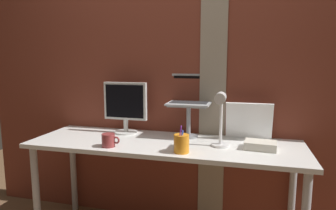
% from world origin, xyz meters
% --- Properties ---
extents(brick_wall_back, '(3.51, 0.16, 2.34)m').
position_xyz_m(brick_wall_back, '(0.00, 0.37, 1.17)').
color(brick_wall_back, brown).
rests_on(brick_wall_back, ground_plane).
extents(desk, '(1.92, 0.60, 0.75)m').
position_xyz_m(desk, '(-0.06, 0.01, 0.67)').
color(desk, white).
rests_on(desk, ground_plane).
extents(monitor, '(0.35, 0.18, 0.40)m').
position_xyz_m(monitor, '(-0.42, 0.19, 0.98)').
color(monitor, silver).
rests_on(monitor, desk).
extents(laptop_stand, '(0.28, 0.22, 0.25)m').
position_xyz_m(laptop_stand, '(0.08, 0.19, 0.92)').
color(laptop_stand, gray).
rests_on(laptop_stand, desk).
extents(laptop, '(0.31, 0.29, 0.22)m').
position_xyz_m(laptop, '(0.08, 0.26, 1.06)').
color(laptop, '#ADB2B7').
rests_on(laptop, laptop_stand).
extents(whiteboard_panel, '(0.33, 0.10, 0.28)m').
position_xyz_m(whiteboard_panel, '(0.51, 0.23, 0.89)').
color(whiteboard_panel, white).
rests_on(whiteboard_panel, desk).
extents(desk_lamp, '(0.12, 0.20, 0.37)m').
position_xyz_m(desk_lamp, '(0.33, -0.05, 0.98)').
color(desk_lamp, white).
rests_on(desk_lamp, desk).
extents(pen_cup, '(0.10, 0.10, 0.18)m').
position_xyz_m(pen_cup, '(0.11, -0.19, 0.81)').
color(pen_cup, orange).
rests_on(pen_cup, desk).
extents(coffee_mug, '(0.13, 0.09, 0.09)m').
position_xyz_m(coffee_mug, '(-0.39, -0.19, 0.79)').
color(coffee_mug, maroon).
rests_on(coffee_mug, desk).
extents(paper_clutter_stack, '(0.21, 0.16, 0.05)m').
position_xyz_m(paper_clutter_stack, '(0.59, 0.01, 0.78)').
color(paper_clutter_stack, silver).
rests_on(paper_clutter_stack, desk).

